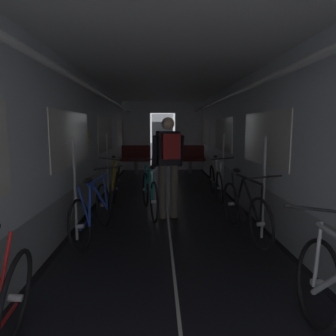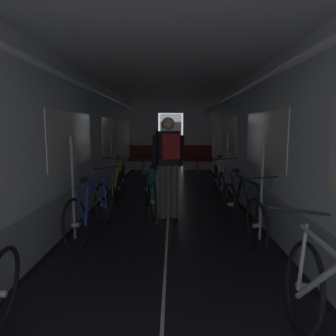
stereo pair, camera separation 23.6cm
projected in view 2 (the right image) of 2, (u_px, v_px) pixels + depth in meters
The scene contains 9 objects.
train_car_shell at pixel (168, 118), 5.38m from camera, with size 3.14×12.34×2.57m.
bench_seat_far_left at pixel (143, 157), 9.98m from camera, with size 0.98×0.51×0.95m.
bench_seat_far_right at pixel (197, 157), 9.95m from camera, with size 0.98×0.51×0.95m.
bicycle_blue at pixel (91, 210), 4.14m from camera, with size 0.50×1.69×0.96m.
bicycle_yellow at pixel (120, 181), 6.44m from camera, with size 0.44×1.69×0.96m.
bicycle_white at pixel (219, 181), 6.38m from camera, with size 0.44×1.69×0.95m.
bicycle_black at pixel (242, 210), 4.14m from camera, with size 0.45×1.69×0.94m.
person_cyclist_aisle at pixel (169, 158), 4.94m from camera, with size 0.56×0.45×1.69m.
bicycle_teal_in_aisle at pixel (150, 192), 5.29m from camera, with size 0.49×1.67×0.93m.
Camera 2 is at (0.08, -1.86, 1.50)m, focal length 32.06 mm.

